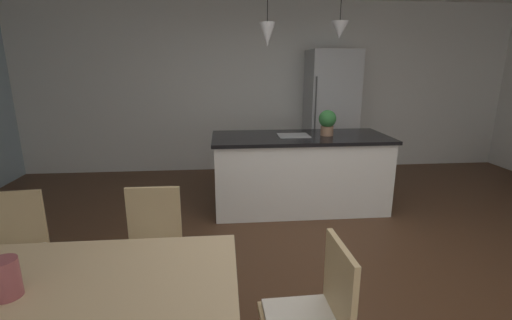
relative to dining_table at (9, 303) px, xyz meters
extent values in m
cube|color=#4C301E|center=(1.78, 1.17, -0.69)|extent=(10.00, 8.40, 0.04)
cube|color=silver|center=(1.78, 4.43, 0.68)|extent=(10.00, 0.12, 2.70)
cube|color=#D1B284|center=(0.00, 0.00, 0.04)|extent=(2.05, 0.89, 0.04)
cylinder|color=#D1B284|center=(0.95, 0.37, -0.31)|extent=(0.06, 0.06, 0.71)
cube|color=tan|center=(0.46, 0.77, -0.24)|extent=(0.41, 0.41, 0.04)
cube|color=white|center=(0.46, 0.77, -0.20)|extent=(0.37, 0.37, 0.03)
cube|color=tan|center=(0.47, 0.95, -0.01)|extent=(0.38, 0.04, 0.42)
cylinder|color=tan|center=(0.63, 0.59, -0.46)|extent=(0.04, 0.04, 0.41)
cylinder|color=tan|center=(0.29, 0.60, -0.46)|extent=(0.04, 0.04, 0.41)
cylinder|color=tan|center=(0.64, 0.93, -0.46)|extent=(0.04, 0.04, 0.41)
cylinder|color=tan|center=(0.30, 0.94, -0.46)|extent=(0.04, 0.04, 0.41)
cube|color=tan|center=(-0.46, 0.77, -0.24)|extent=(0.44, 0.44, 0.04)
cube|color=white|center=(-0.46, 0.77, -0.20)|extent=(0.39, 0.39, 0.03)
cube|color=tan|center=(-0.48, 0.95, -0.01)|extent=(0.38, 0.07, 0.42)
cylinder|color=tan|center=(-0.28, 0.61, -0.46)|extent=(0.04, 0.04, 0.41)
cylinder|color=tan|center=(-0.31, 0.95, -0.46)|extent=(0.04, 0.04, 0.41)
cube|color=tan|center=(1.53, 0.01, -0.01)|extent=(0.04, 0.38, 0.42)
cube|color=white|center=(1.88, 2.59, -0.23)|extent=(2.02, 0.83, 0.88)
cube|color=black|center=(1.88, 2.59, 0.21)|extent=(2.08, 0.89, 0.04)
cube|color=gray|center=(1.80, 2.59, 0.24)|extent=(0.36, 0.30, 0.01)
cube|color=#B2B5B7|center=(2.67, 4.03, 0.31)|extent=(0.75, 0.64, 1.94)
cylinder|color=#4C4C4C|center=(2.34, 3.69, 0.31)|extent=(0.02, 0.02, 1.17)
cone|color=#B7B7B7|center=(1.48, 2.59, 1.36)|extent=(0.18, 0.18, 0.26)
cone|color=#B7B7B7|center=(2.28, 2.59, 1.42)|extent=(0.19, 0.19, 0.19)
cylinder|color=#8C664C|center=(2.20, 2.59, 0.29)|extent=(0.15, 0.15, 0.11)
sphere|color=#2D6B33|center=(2.20, 2.59, 0.43)|extent=(0.21, 0.21, 0.21)
cylinder|color=#994C51|center=(0.04, -0.05, 0.15)|extent=(0.12, 0.12, 0.18)
camera|label=1|loc=(0.98, -1.47, 1.03)|focal=24.87mm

